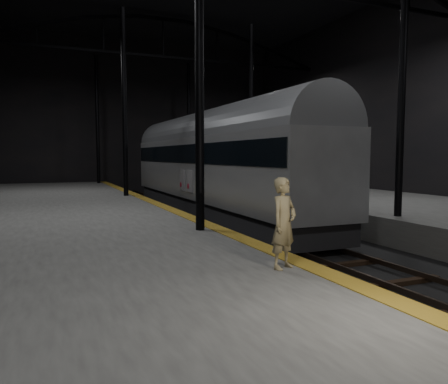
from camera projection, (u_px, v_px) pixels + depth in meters
ground at (254, 233)px, 18.09m from camera, size 44.00×44.00×0.00m
platform_left at (61, 233)px, 15.14m from camera, size 9.00×43.80×1.00m
platform_right at (394, 212)px, 20.95m from camera, size 9.00×43.80×1.00m
tactile_strip at (178, 212)px, 16.75m from camera, size 0.50×43.80×0.01m
track at (254, 231)px, 18.08m from camera, size 2.40×43.00×0.24m
train at (211, 159)px, 22.35m from camera, size 3.01×20.12×5.38m
woman at (284, 223)px, 8.39m from camera, size 0.76×0.65×1.77m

